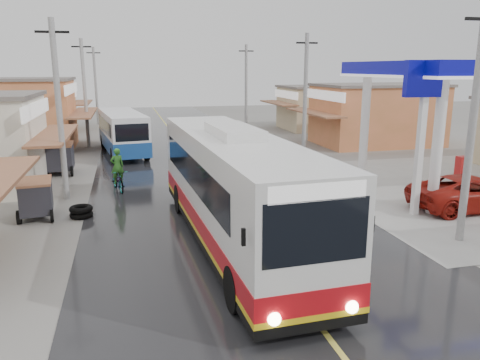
% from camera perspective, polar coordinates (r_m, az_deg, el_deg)
% --- Properties ---
extents(ground, '(120.00, 120.00, 0.00)m').
position_cam_1_polar(ground, '(15.04, 3.50, -9.64)').
color(ground, slate).
rests_on(ground, ground).
extents(road, '(12.00, 90.00, 0.02)m').
position_cam_1_polar(road, '(29.10, -5.25, 1.78)').
color(road, black).
rests_on(road, ground).
extents(centre_line, '(0.15, 90.00, 0.01)m').
position_cam_1_polar(centre_line, '(29.10, -5.25, 1.80)').
color(centre_line, '#D8CC4C').
rests_on(centre_line, road).
extents(shopfronts_right, '(11.00, 44.00, 4.80)m').
position_cam_1_polar(shopfronts_right, '(32.20, 23.09, 1.86)').
color(shopfronts_right, beige).
rests_on(shopfronts_right, ground).
extents(utility_poles_left, '(1.60, 50.00, 8.00)m').
position_cam_1_polar(utility_poles_left, '(29.92, -18.92, 1.40)').
color(utility_poles_left, gray).
rests_on(utility_poles_left, ground).
extents(utility_poles_right, '(1.60, 36.00, 8.00)m').
position_cam_1_polar(utility_poles_right, '(30.89, 7.70, 2.38)').
color(utility_poles_right, gray).
rests_on(utility_poles_right, ground).
extents(coach_bus, '(3.42, 13.05, 4.04)m').
position_cam_1_polar(coach_bus, '(15.77, -0.86, -1.03)').
color(coach_bus, silver).
rests_on(coach_bus, road).
extents(second_bus, '(3.56, 9.02, 2.91)m').
position_cam_1_polar(second_bus, '(33.70, -14.14, 5.73)').
color(second_bus, silver).
rests_on(second_bus, road).
extents(jeepney, '(5.32, 2.48, 1.48)m').
position_cam_1_polar(jeepney, '(22.20, 26.38, -1.38)').
color(jeepney, '#9C180F').
rests_on(jeepney, ground).
extents(cyclist, '(1.15, 2.10, 2.15)m').
position_cam_1_polar(cyclist, '(23.67, -14.65, 0.38)').
color(cyclist, black).
rests_on(cyclist, ground).
extents(tricycle_near, '(1.55, 2.04, 1.56)m').
position_cam_1_polar(tricycle_near, '(20.45, -23.65, -1.85)').
color(tricycle_near, '#26262D').
rests_on(tricycle_near, ground).
extents(tricycle_far, '(1.55, 2.27, 1.73)m').
position_cam_1_polar(tricycle_far, '(28.52, -21.06, 2.69)').
color(tricycle_far, '#26262D').
rests_on(tricycle_far, ground).
extents(tyre_stack, '(0.93, 0.93, 0.48)m').
position_cam_1_polar(tyre_stack, '(20.03, -18.79, -3.67)').
color(tyre_stack, black).
rests_on(tyre_stack, ground).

